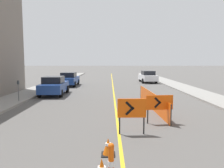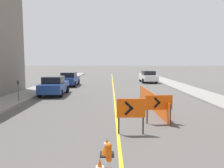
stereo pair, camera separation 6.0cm
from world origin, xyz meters
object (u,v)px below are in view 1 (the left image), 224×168
object	(u,v)px
parked_car_curb_far	(148,77)
arrow_barricade_secondary	(159,103)
traffic_cone_farthest	(108,147)
parked_car_curb_near	(54,86)
parking_meter_near_curb	(18,87)
parked_car_curb_mid	(69,79)
arrow_barricade_primary	(132,109)

from	to	relation	value
parked_car_curb_far	arrow_barricade_secondary	bearing A→B (deg)	-101.51
traffic_cone_farthest	arrow_barricade_secondary	world-z (taller)	arrow_barricade_secondary
parked_car_curb_near	parking_meter_near_curb	world-z (taller)	parked_car_curb_near
traffic_cone_farthest	parked_car_curb_mid	bearing A→B (deg)	103.93
traffic_cone_farthest	parked_car_curb_near	xyz separation A→B (m)	(-4.67, 12.01, 0.54)
parked_car_curb_mid	parked_car_curb_far	size ratio (longest dim) A/B	0.98
parked_car_curb_near	parking_meter_near_curb	xyz separation A→B (m)	(-1.49, -3.68, 0.35)
parked_car_curb_mid	parking_meter_near_curb	xyz separation A→B (m)	(-1.48, -10.55, 0.35)
traffic_cone_farthest	parked_car_curb_near	world-z (taller)	parked_car_curb_near
traffic_cone_farthest	parked_car_curb_mid	world-z (taller)	parked_car_curb_mid
arrow_barricade_secondary	parking_meter_near_curb	distance (m)	9.83
arrow_barricade_secondary	parked_car_curb_mid	xyz separation A→B (m)	(-7.00, 15.52, -0.13)
traffic_cone_farthest	parked_car_curb_far	xyz separation A→B (m)	(5.19, 22.94, 0.54)
parked_car_curb_near	parked_car_curb_far	world-z (taller)	same
arrow_barricade_primary	parked_car_curb_far	distance (m)	21.48
arrow_barricade_primary	parking_meter_near_curb	distance (m)	9.56
traffic_cone_farthest	parked_car_curb_far	distance (m)	23.53
arrow_barricade_secondary	parked_car_curb_near	world-z (taller)	parked_car_curb_near
parking_meter_near_curb	parked_car_curb_near	bearing A→B (deg)	67.95
arrow_barricade_primary	parked_car_curb_near	distance (m)	11.55
arrow_barricade_primary	arrow_barricade_secondary	world-z (taller)	arrow_barricade_primary
parked_car_curb_far	parked_car_curb_near	bearing A→B (deg)	-135.22
arrow_barricade_secondary	parked_car_curb_far	size ratio (longest dim) A/B	0.30
parked_car_curb_far	parking_meter_near_curb	size ratio (longest dim) A/B	3.07
parked_car_curb_near	arrow_barricade_secondary	bearing A→B (deg)	-52.96
parked_car_curb_mid	parked_car_curb_far	xyz separation A→B (m)	(9.87, 4.06, 0.00)
arrow_barricade_secondary	parked_car_curb_far	distance (m)	19.78
arrow_barricade_primary	arrow_barricade_secondary	bearing A→B (deg)	45.15
arrow_barricade_primary	parked_car_curb_near	bearing A→B (deg)	117.93
parked_car_curb_mid	parking_meter_near_curb	distance (m)	10.66
traffic_cone_farthest	arrow_barricade_primary	bearing A→B (deg)	64.47
parked_car_curb_far	parking_meter_near_curb	bearing A→B (deg)	-131.02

